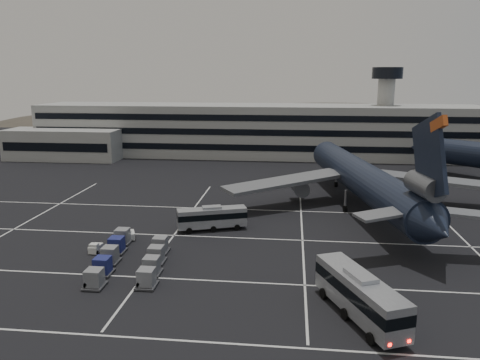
{
  "coord_description": "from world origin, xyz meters",
  "views": [
    {
      "loc": [
        10.27,
        -57.02,
        22.17
      ],
      "look_at": [
        1.79,
        18.29,
        5.0
      ],
      "focal_mm": 35.0,
      "sensor_mm": 36.0,
      "label": 1
    }
  ],
  "objects_px": {
    "bus_near": "(360,293)",
    "tug_a": "(95,248)",
    "trijet_main": "(363,179)",
    "uld_cluster": "(129,257)",
    "bus_far": "(212,217)"
  },
  "relations": [
    {
      "from": "bus_near",
      "to": "tug_a",
      "type": "relative_size",
      "value": 5.94
    },
    {
      "from": "bus_near",
      "to": "tug_a",
      "type": "height_order",
      "value": "bus_near"
    },
    {
      "from": "trijet_main",
      "to": "uld_cluster",
      "type": "bearing_deg",
      "value": -148.53
    },
    {
      "from": "bus_far",
      "to": "uld_cluster",
      "type": "bearing_deg",
      "value": 132.46
    },
    {
      "from": "tug_a",
      "to": "uld_cluster",
      "type": "relative_size",
      "value": 0.13
    },
    {
      "from": "trijet_main",
      "to": "uld_cluster",
      "type": "relative_size",
      "value": 3.63
    },
    {
      "from": "trijet_main",
      "to": "tug_a",
      "type": "relative_size",
      "value": 27.09
    },
    {
      "from": "tug_a",
      "to": "trijet_main",
      "type": "bearing_deg",
      "value": 36.25
    },
    {
      "from": "bus_near",
      "to": "tug_a",
      "type": "xyz_separation_m",
      "value": [
        -31.11,
        12.87,
        -1.83
      ]
    },
    {
      "from": "uld_cluster",
      "to": "bus_far",
      "type": "bearing_deg",
      "value": 61.71
    },
    {
      "from": "bus_far",
      "to": "bus_near",
      "type": "bearing_deg",
      "value": -161.92
    },
    {
      "from": "bus_far",
      "to": "uld_cluster",
      "type": "height_order",
      "value": "bus_far"
    },
    {
      "from": "uld_cluster",
      "to": "trijet_main",
      "type": "bearing_deg",
      "value": 41.77
    },
    {
      "from": "trijet_main",
      "to": "uld_cluster",
      "type": "xyz_separation_m",
      "value": [
        -30.67,
        -27.39,
        -4.25
      ]
    },
    {
      "from": "trijet_main",
      "to": "bus_near",
      "type": "bearing_deg",
      "value": -108.44
    }
  ]
}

